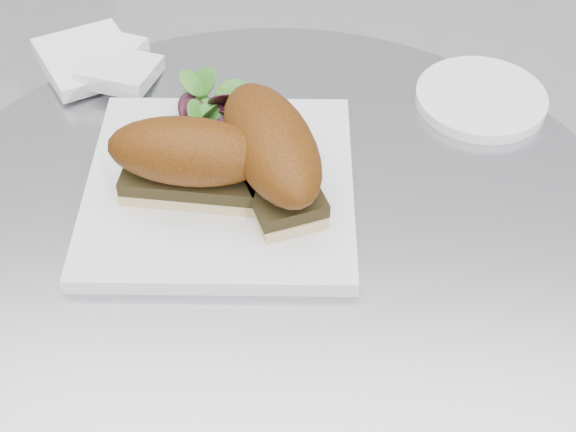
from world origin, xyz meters
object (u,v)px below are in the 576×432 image
Objects in this scene: sandwich_left at (189,159)px; saucer at (481,98)px; plate at (220,187)px; sandwich_right at (271,150)px.

saucer is (0.29, 0.17, -0.05)m from sandwich_left.
plate is 0.31m from saucer.
sandwich_right is at bearing -2.04° from plate.
sandwich_left is 0.83× the size of sandwich_right.
sandwich_left is (-0.02, -0.02, 0.05)m from plate.
saucer is at bearing 34.70° from sandwich_left.
plate is 1.79× the size of saucer.
sandwich_left is 0.08m from sandwich_right.
plate is at bearing -114.06° from sandwich_right.
sandwich_left is 1.08× the size of saucer.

